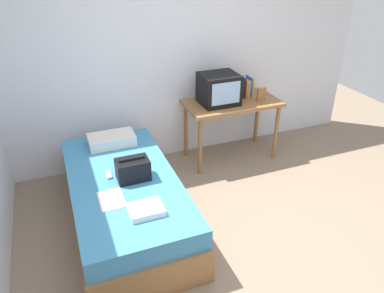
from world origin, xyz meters
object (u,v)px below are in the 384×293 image
object	(u,v)px
desk	(232,109)
remote_dark	(155,208)
bed	(125,201)
remote_silver	(109,174)
water_bottle	(239,93)
folded_towel	(146,210)
book_row	(246,87)
picture_frame	(262,94)
handbag	(133,169)
magazine	(111,200)
tv	(219,89)
pillow	(112,140)

from	to	relation	value
desk	remote_dark	xyz separation A→B (m)	(-1.39, -1.37, -0.13)
bed	remote_silver	xyz separation A→B (m)	(-0.11, 0.09, 0.28)
water_bottle	desk	bearing A→B (deg)	129.70
water_bottle	folded_towel	distance (m)	2.05
book_row	picture_frame	distance (m)	0.24
handbag	magazine	size ratio (longest dim) A/B	1.03
bed	tv	size ratio (longest dim) A/B	4.55
book_row	folded_towel	xyz separation A→B (m)	(-1.71, -1.50, -0.32)
tv	pillow	distance (m)	1.38
book_row	handbag	xyz separation A→B (m)	(-1.69, -0.98, -0.25)
remote_silver	folded_towel	bearing A→B (deg)	-74.32
water_bottle	remote_dark	size ratio (longest dim) A/B	1.64
water_bottle	remote_silver	world-z (taller)	water_bottle
remote_dark	folded_towel	world-z (taller)	folded_towel
magazine	remote_dark	world-z (taller)	remote_dark
water_bottle	folded_towel	world-z (taller)	water_bottle
pillow	desk	bearing A→B (deg)	4.42
desk	folded_towel	distance (m)	2.02
bed	pillow	distance (m)	0.77
tv	magazine	distance (m)	1.94
desk	remote_dark	world-z (taller)	desk
water_bottle	picture_frame	distance (m)	0.30
bed	water_bottle	size ratio (longest dim) A/B	7.81
pillow	book_row	bearing A→B (deg)	7.55
picture_frame	remote_dark	bearing A→B (deg)	-143.78
desk	water_bottle	xyz separation A→B (m)	(0.05, -0.06, 0.23)
remote_silver	folded_towel	size ratio (longest dim) A/B	0.51
picture_frame	magazine	bearing A→B (deg)	-153.68
desk	remote_silver	xyz separation A→B (m)	(-1.66, -0.73, -0.13)
book_row	pillow	distance (m)	1.79
desk	remote_silver	distance (m)	1.81
bed	handbag	size ratio (longest dim) A/B	6.67
tv	remote_silver	distance (m)	1.70
desk	folded_towel	world-z (taller)	desk
magazine	bed	bearing A→B (deg)	61.45
water_bottle	handbag	xyz separation A→B (m)	(-1.50, -0.80, -0.26)
handbag	folded_towel	xyz separation A→B (m)	(-0.02, -0.52, -0.07)
water_bottle	picture_frame	world-z (taller)	water_bottle
desk	handbag	world-z (taller)	desk
desk	pillow	bearing A→B (deg)	-175.58
remote_silver	handbag	bearing A→B (deg)	-33.69
magazine	handbag	bearing A→B (deg)	44.74
picture_frame	pillow	bearing A→B (deg)	-179.60
magazine	book_row	bearing A→B (deg)	32.32
picture_frame	remote_dark	xyz separation A→B (m)	(-1.73, -1.27, -0.31)
book_row	picture_frame	world-z (taller)	book_row
tv	pillow	xyz separation A→B (m)	(-1.33, -0.13, -0.36)
desk	book_row	bearing A→B (deg)	25.64
handbag	magazine	xyz separation A→B (m)	(-0.25, -0.25, -0.10)
book_row	magazine	xyz separation A→B (m)	(-1.94, -1.23, -0.35)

